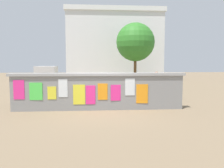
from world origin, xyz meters
The scene contains 9 objects.
ground centered at (0.00, 8.00, 0.00)m, with size 60.00×60.00×0.00m, color #7A664C.
poster_wall centered at (-0.01, 0.00, 0.83)m, with size 7.65×0.42×1.62m.
auto_rickshaw_truck centered at (-2.14, 4.42, 0.90)m, with size 3.63×1.57×1.85m.
motorcycle centered at (0.72, 1.59, 0.46)m, with size 1.90×0.56×0.87m.
bicycle_near centered at (-3.17, 1.33, 0.36)m, with size 1.67×0.56×0.95m.
bicycle_far centered at (2.09, 4.43, 0.36)m, with size 1.71×0.44×0.95m.
person_walking centered at (3.01, 1.60, 0.99)m, with size 0.38×0.38×1.62m.
tree_roadside centered at (3.60, 11.06, 3.94)m, with size 3.53×3.53×5.71m.
building_background centered at (2.12, 16.54, 4.05)m, with size 10.89×4.32×8.05m.
Camera 1 is at (-0.17, -9.89, 2.08)m, focal length 36.49 mm.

